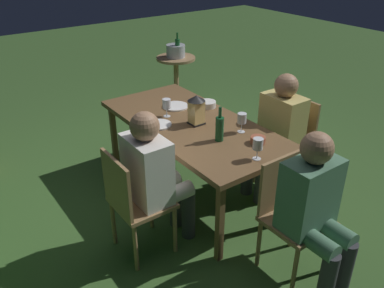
% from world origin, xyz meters
% --- Properties ---
extents(ground_plane, '(16.00, 16.00, 0.00)m').
position_xyz_m(ground_plane, '(0.00, 0.00, 0.00)').
color(ground_plane, '#385B28').
extents(dining_table, '(1.87, 0.89, 0.73)m').
position_xyz_m(dining_table, '(0.00, 0.00, 0.68)').
color(dining_table, brown).
rests_on(dining_table, ground).
extents(chair_head_near, '(0.40, 0.42, 0.87)m').
position_xyz_m(chair_head_near, '(-1.18, 0.00, 0.49)').
color(chair_head_near, '#937047').
rests_on(chair_head_near, ground).
extents(person_in_green, '(0.48, 0.38, 1.15)m').
position_xyz_m(person_in_green, '(-1.38, 0.00, 0.64)').
color(person_in_green, '#4C7A5B').
rests_on(person_in_green, ground).
extents(chair_side_right_a, '(0.42, 0.40, 0.87)m').
position_xyz_m(chair_side_right_a, '(-0.42, 0.84, 0.49)').
color(chair_side_right_a, '#937047').
rests_on(chair_side_right_a, ground).
extents(person_in_cream, '(0.38, 0.47, 1.15)m').
position_xyz_m(person_in_cream, '(-0.42, 0.64, 0.64)').
color(person_in_cream, white).
rests_on(person_in_cream, ground).
extents(chair_side_left_a, '(0.42, 0.40, 0.87)m').
position_xyz_m(chair_side_left_a, '(-0.42, -0.84, 0.49)').
color(chair_side_left_a, '#937047').
rests_on(chair_side_left_a, ground).
extents(person_in_mustard, '(0.38, 0.47, 1.15)m').
position_xyz_m(person_in_mustard, '(-0.42, -0.64, 0.64)').
color(person_in_mustard, tan).
rests_on(person_in_mustard, ground).
extents(lantern_centerpiece, '(0.15, 0.15, 0.27)m').
position_xyz_m(lantern_centerpiece, '(-0.05, -0.01, 0.88)').
color(lantern_centerpiece, black).
rests_on(lantern_centerpiece, dining_table).
extents(green_bottle_on_table, '(0.07, 0.07, 0.29)m').
position_xyz_m(green_bottle_on_table, '(-0.41, 0.03, 0.84)').
color(green_bottle_on_table, '#195128').
rests_on(green_bottle_on_table, dining_table).
extents(wine_glass_a, '(0.08, 0.08, 0.17)m').
position_xyz_m(wine_glass_a, '(-0.40, -0.22, 0.85)').
color(wine_glass_a, silver).
rests_on(wine_glass_a, dining_table).
extents(wine_glass_b, '(0.08, 0.08, 0.17)m').
position_xyz_m(wine_glass_b, '(-0.81, -0.01, 0.85)').
color(wine_glass_b, silver).
rests_on(wine_glass_b, dining_table).
extents(wine_glass_c, '(0.08, 0.08, 0.17)m').
position_xyz_m(wine_glass_c, '(0.24, 0.11, 0.85)').
color(wine_glass_c, silver).
rests_on(wine_glass_c, dining_table).
extents(plate_a, '(0.25, 0.25, 0.01)m').
position_xyz_m(plate_a, '(0.38, -0.08, 0.74)').
color(plate_a, white).
rests_on(plate_a, dining_table).
extents(plate_b, '(0.22, 0.22, 0.01)m').
position_xyz_m(plate_b, '(0.12, 0.27, 0.74)').
color(plate_b, white).
rests_on(plate_b, dining_table).
extents(bowl_olives, '(0.12, 0.12, 0.05)m').
position_xyz_m(bowl_olives, '(-0.63, -0.19, 0.76)').
color(bowl_olives, '#9E5138').
rests_on(bowl_olives, dining_table).
extents(bowl_bread, '(0.16, 0.16, 0.06)m').
position_xyz_m(bowl_bread, '(0.20, -0.33, 0.76)').
color(bowl_bread, silver).
rests_on(bowl_bread, dining_table).
extents(side_table, '(0.54, 0.54, 0.68)m').
position_xyz_m(side_table, '(1.97, -1.14, 0.45)').
color(side_table, '#9E7A51').
rests_on(side_table, ground).
extents(ice_bucket, '(0.26, 0.26, 0.34)m').
position_xyz_m(ice_bucket, '(1.96, -1.14, 0.78)').
color(ice_bucket, '#B2B7BF').
rests_on(ice_bucket, side_table).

